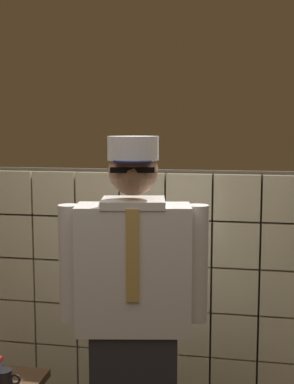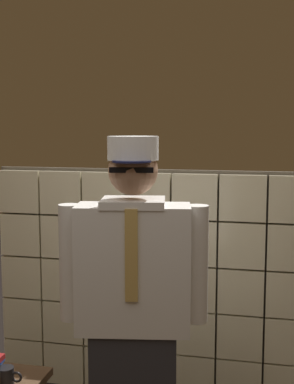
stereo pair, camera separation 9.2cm
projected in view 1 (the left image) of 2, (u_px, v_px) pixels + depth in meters
The scene contains 3 objects.
glass_block_wall at pixel (144, 284), 3.49m from camera, with size 2.11×0.10×1.51m.
standing_person at pixel (134, 315), 2.46m from camera, with size 0.69×0.34×1.73m.
coffee_mug at pixel (5, 379), 2.56m from camera, with size 0.13×0.08×0.09m.
Camera 1 is at (0.65, -1.85, 1.77)m, focal length 49.72 mm.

